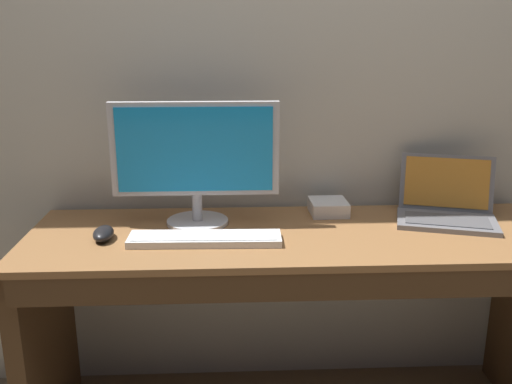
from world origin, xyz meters
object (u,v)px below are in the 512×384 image
at_px(laptop_space_gray, 447,211).
at_px(external_drive_box, 328,207).
at_px(wired_keyboard, 205,239).
at_px(computer_mouse, 103,234).
at_px(external_monitor, 195,157).

height_order(laptop_space_gray, external_drive_box, laptop_space_gray).
relative_size(wired_keyboard, computer_mouse, 4.08).
bearing_deg(computer_mouse, external_drive_box, 13.80).
bearing_deg(external_monitor, computer_mouse, -156.05).
bearing_deg(laptop_space_gray, external_monitor, 179.89).
bearing_deg(external_monitor, wired_keyboard, -78.89).
distance_m(wired_keyboard, computer_mouse, 0.32).
bearing_deg(wired_keyboard, external_monitor, 101.11).
height_order(computer_mouse, external_drive_box, external_drive_box).
bearing_deg(external_drive_box, external_monitor, -167.99).
distance_m(external_monitor, computer_mouse, 0.38).
xyz_separation_m(wired_keyboard, computer_mouse, (-0.32, 0.04, 0.01)).
height_order(wired_keyboard, computer_mouse, computer_mouse).
bearing_deg(external_drive_box, wired_keyboard, -148.44).
bearing_deg(laptop_space_gray, wired_keyboard, -168.70).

